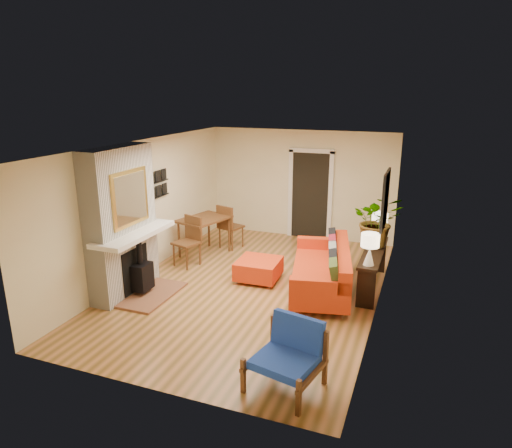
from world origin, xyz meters
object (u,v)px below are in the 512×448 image
object	(u,v)px
ottoman	(259,268)
blue_chair	(290,351)
sofa	(326,270)
lamp_near	(370,246)
console_table	(373,259)
houseplant	(377,220)
lamp_far	(379,223)
dining_table	(207,226)

from	to	relation	value
ottoman	blue_chair	size ratio (longest dim) A/B	0.86
sofa	lamp_near	xyz separation A→B (m)	(0.77, -0.34, 0.67)
console_table	lamp_near	bearing A→B (deg)	-90.00
ottoman	lamp_near	bearing A→B (deg)	-9.82
blue_chair	ottoman	bearing A→B (deg)	117.17
sofa	houseplant	bearing A→B (deg)	42.21
blue_chair	console_table	xyz separation A→B (m)	(0.59, 3.24, 0.13)
console_table	lamp_far	distance (m)	0.83
blue_chair	lamp_near	distance (m)	2.66
dining_table	console_table	distance (m)	3.63
sofa	dining_table	distance (m)	2.96
houseplant	lamp_near	bearing A→B (deg)	-89.45
sofa	console_table	xyz separation A→B (m)	(0.77, 0.39, 0.18)
sofa	lamp_near	bearing A→B (deg)	-23.65
console_table	lamp_far	bearing A→B (deg)	90.00
ottoman	houseplant	xyz separation A→B (m)	(2.06, 0.67, 0.98)
ottoman	lamp_far	bearing A→B (deg)	26.61
dining_table	houseplant	bearing A→B (deg)	-3.12
blue_chair	houseplant	world-z (taller)	houseplant
blue_chair	lamp_far	xyz separation A→B (m)	(0.59, 3.91, 0.61)
sofa	blue_chair	distance (m)	2.86
ottoman	sofa	bearing A→B (deg)	-0.84
sofa	houseplant	size ratio (longest dim) A/B	2.51
lamp_far	houseplant	bearing A→B (deg)	-91.58
blue_chair	console_table	bearing A→B (deg)	79.63
sofa	lamp_far	bearing A→B (deg)	53.74
blue_chair	houseplant	size ratio (longest dim) A/B	0.98
houseplant	lamp_far	bearing A→B (deg)	88.42
blue_chair	lamp_near	size ratio (longest dim) A/B	1.76
houseplant	dining_table	bearing A→B (deg)	176.88
sofa	ottoman	world-z (taller)	sofa
sofa	blue_chair	xyz separation A→B (m)	(0.18, -2.86, 0.06)
sofa	lamp_near	world-z (taller)	lamp_near
sofa	console_table	distance (m)	0.88
console_table	houseplant	world-z (taller)	houseplant
sofa	lamp_near	size ratio (longest dim) A/B	4.50
ottoman	lamp_far	size ratio (longest dim) A/B	1.50
blue_chair	lamp_far	distance (m)	4.01
lamp_near	lamp_far	xyz separation A→B (m)	(0.00, 1.40, 0.00)
ottoman	console_table	distance (m)	2.13
ottoman	lamp_near	distance (m)	2.26
console_table	blue_chair	bearing A→B (deg)	-100.37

